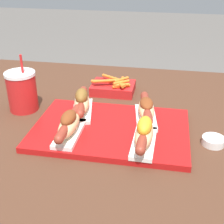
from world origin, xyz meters
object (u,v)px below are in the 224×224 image
at_px(hot_dog_1, 144,133).
at_px(hot_dog_3, 146,110).
at_px(hot_dog_0, 69,125).
at_px(drink_cup, 22,91).
at_px(sauce_bowl, 213,141).
at_px(hot_dog_2, 82,103).
at_px(fries_basket, 113,87).
at_px(serving_tray, 111,129).

bearing_deg(hot_dog_1, hot_dog_3, 92.72).
xyz_separation_m(hot_dog_0, drink_cup, (-0.21, 0.16, 0.02)).
bearing_deg(sauce_bowl, drink_cup, 169.85).
bearing_deg(hot_dog_2, hot_dog_1, -35.51).
xyz_separation_m(hot_dog_2, fries_basket, (0.06, 0.22, -0.03)).
height_order(serving_tray, drink_cup, drink_cup).
bearing_deg(hot_dog_1, sauce_bowl, 18.57).
xyz_separation_m(serving_tray, hot_dog_0, (-0.11, -0.07, 0.04)).
bearing_deg(serving_tray, drink_cup, 163.27).
distance_m(hot_dog_0, hot_dog_3, 0.25).
height_order(hot_dog_1, sauce_bowl, hot_dog_1).
bearing_deg(sauce_bowl, hot_dog_2, 167.68).
bearing_deg(drink_cup, hot_dog_3, -4.03).
relative_size(serving_tray, hot_dog_1, 2.26).
bearing_deg(drink_cup, sauce_bowl, -10.15).
distance_m(serving_tray, sauce_bowl, 0.30).
distance_m(serving_tray, hot_dog_1, 0.14).
bearing_deg(hot_dog_1, fries_basket, 112.09).
relative_size(hot_dog_1, hot_dog_2, 1.02).
height_order(hot_dog_0, fries_basket, hot_dog_0).
bearing_deg(serving_tray, sauce_bowl, -2.72).
bearing_deg(serving_tray, hot_dog_2, 145.55).
relative_size(sauce_bowl, fries_basket, 0.39).
xyz_separation_m(hot_dog_0, hot_dog_2, (-0.00, 0.14, 0.00)).
xyz_separation_m(sauce_bowl, drink_cup, (-0.62, 0.11, 0.06)).
height_order(drink_cup, fries_basket, drink_cup).
relative_size(serving_tray, sauce_bowl, 7.25).
bearing_deg(drink_cup, fries_basket, 35.12).
bearing_deg(serving_tray, fries_basket, 98.65).
bearing_deg(hot_dog_2, drink_cup, 174.08).
bearing_deg(sauce_bowl, serving_tray, 177.28).
height_order(hot_dog_0, hot_dog_1, hot_dog_1).
bearing_deg(hot_dog_2, hot_dog_3, -2.09).
distance_m(serving_tray, hot_dog_0, 0.13).
distance_m(hot_dog_0, fries_basket, 0.37).
distance_m(hot_dog_2, drink_cup, 0.21).
bearing_deg(drink_cup, serving_tray, -16.73).
distance_m(hot_dog_3, fries_basket, 0.27).
height_order(hot_dog_3, fries_basket, hot_dog_3).
height_order(hot_dog_0, drink_cup, drink_cup).
xyz_separation_m(hot_dog_2, drink_cup, (-0.21, 0.02, 0.01)).
bearing_deg(drink_cup, hot_dog_1, -22.28).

